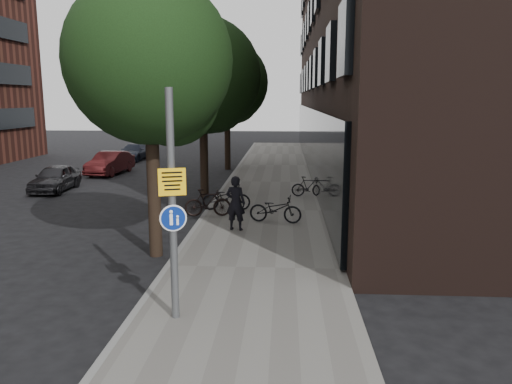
# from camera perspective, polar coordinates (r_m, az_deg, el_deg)

# --- Properties ---
(ground) EXTENTS (120.00, 120.00, 0.00)m
(ground) POSITION_cam_1_polar(r_m,az_deg,el_deg) (9.75, -2.80, -15.64)
(ground) COLOR black
(ground) RESTS_ON ground
(sidewalk) EXTENTS (4.50, 60.00, 0.12)m
(sidewalk) POSITION_cam_1_polar(r_m,az_deg,el_deg) (19.19, 1.13, -2.22)
(sidewalk) COLOR #65635E
(sidewalk) RESTS_ON ground
(curb_edge) EXTENTS (0.15, 60.00, 0.13)m
(curb_edge) POSITION_cam_1_polar(r_m,az_deg,el_deg) (19.40, -5.53, -2.11)
(curb_edge) COLOR slate
(curb_edge) RESTS_ON ground
(building_right_dark_brick) EXTENTS (12.00, 40.00, 18.00)m
(building_right_dark_brick) POSITION_cam_1_polar(r_m,az_deg,el_deg) (31.96, 17.91, 18.52)
(building_right_dark_brick) COLOR black
(building_right_dark_brick) RESTS_ON ground
(street_tree_near) EXTENTS (4.40, 4.40, 7.50)m
(street_tree_near) POSITION_cam_1_polar(r_m,az_deg,el_deg) (13.82, -11.65, 13.69)
(street_tree_near) COLOR black
(street_tree_near) RESTS_ON ground
(street_tree_mid) EXTENTS (5.00, 5.00, 7.80)m
(street_tree_mid) POSITION_cam_1_polar(r_m,az_deg,el_deg) (22.13, -5.88, 12.60)
(street_tree_mid) COLOR black
(street_tree_mid) RESTS_ON ground
(street_tree_far) EXTENTS (5.00, 5.00, 7.80)m
(street_tree_far) POSITION_cam_1_polar(r_m,az_deg,el_deg) (31.05, -3.18, 12.04)
(street_tree_far) COLOR black
(street_tree_far) RESTS_ON ground
(signpost) EXTENTS (0.49, 0.19, 4.40)m
(signpost) POSITION_cam_1_polar(r_m,az_deg,el_deg) (9.46, -9.54, -1.57)
(signpost) COLOR #595B5E
(signpost) RESTS_ON sidewalk
(pedestrian) EXTENTS (0.72, 0.55, 1.77)m
(pedestrian) POSITION_cam_1_polar(r_m,az_deg,el_deg) (16.10, -2.35, -1.27)
(pedestrian) COLOR black
(pedestrian) RESTS_ON sidewalk
(parked_bike_facade_near) EXTENTS (1.89, 0.93, 0.95)m
(parked_bike_facade_near) POSITION_cam_1_polar(r_m,az_deg,el_deg) (17.14, 2.24, -1.95)
(parked_bike_facade_near) COLOR black
(parked_bike_facade_near) RESTS_ON sidewalk
(parked_bike_facade_far) EXTENTS (1.48, 0.45, 0.88)m
(parked_bike_facade_far) POSITION_cam_1_polar(r_m,az_deg,el_deg) (21.81, 6.02, 0.62)
(parked_bike_facade_far) COLOR black
(parked_bike_facade_far) RESTS_ON sidewalk
(parked_bike_curb_near) EXTENTS (1.85, 0.69, 0.97)m
(parked_bike_curb_near) POSITION_cam_1_polar(r_m,az_deg,el_deg) (19.11, -3.41, -0.63)
(parked_bike_curb_near) COLOR black
(parked_bike_curb_near) RESTS_ON sidewalk
(parked_bike_curb_far) EXTENTS (1.73, 0.72, 1.01)m
(parked_bike_curb_far) POSITION_cam_1_polar(r_m,az_deg,el_deg) (18.09, -5.52, -1.22)
(parked_bike_curb_far) COLOR black
(parked_bike_curb_far) RESTS_ON sidewalk
(parked_car_near) EXTENTS (1.60, 3.69, 1.24)m
(parked_car_near) POSITION_cam_1_polar(r_m,az_deg,el_deg) (25.54, -21.98, 1.49)
(parked_car_near) COLOR black
(parked_car_near) RESTS_ON ground
(parked_car_mid) EXTENTS (1.84, 4.11, 1.31)m
(parked_car_mid) POSITION_cam_1_polar(r_m,az_deg,el_deg) (30.21, -16.34, 3.20)
(parked_car_mid) COLOR #4E1617
(parked_car_mid) RESTS_ON ground
(parked_car_far) EXTENTS (2.00, 4.16, 1.17)m
(parked_car_far) POSITION_cam_1_polar(r_m,az_deg,el_deg) (36.91, -13.72, 4.48)
(parked_car_far) COLOR black
(parked_car_far) RESTS_ON ground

